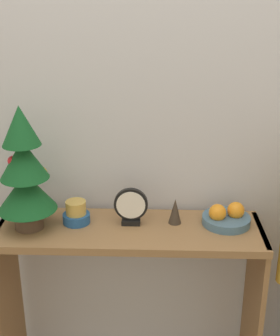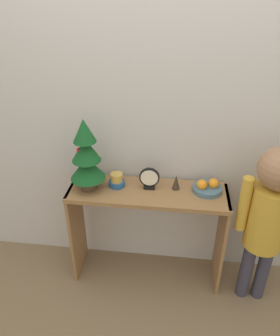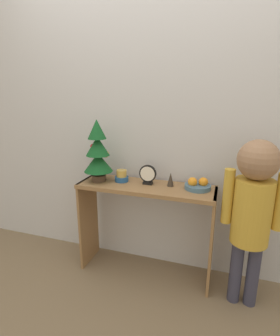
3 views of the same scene
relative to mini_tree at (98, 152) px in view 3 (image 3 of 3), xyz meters
name	(u,v)px [view 3 (image 3 of 3)]	position (x,y,z in m)	size (l,w,h in m)	color
ground_plane	(139,283)	(0.39, -0.15, -0.99)	(12.00, 12.00, 0.00)	#7A664C
back_wall	(154,117)	(0.39, 0.22, 0.26)	(7.00, 0.05, 2.50)	silver
console_table	(146,208)	(0.39, 0.01, -0.42)	(1.04, 0.33, 0.75)	olive
mini_tree	(98,152)	(0.00, 0.00, 0.00)	(0.23, 0.23, 0.49)	#4C3828
fruit_bowl	(198,185)	(0.77, 0.06, -0.21)	(0.19, 0.19, 0.09)	#476B84
singing_bowl	(122,176)	(0.18, 0.05, -0.20)	(0.11, 0.11, 0.09)	#235189
desk_clock	(148,175)	(0.39, 0.04, -0.16)	(0.13, 0.04, 0.15)	black
figurine	(171,179)	(0.57, 0.06, -0.19)	(0.05, 0.05, 0.10)	#382D23
child_figure	(253,204)	(1.13, -0.10, -0.25)	(0.38, 0.25, 1.16)	#38384C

